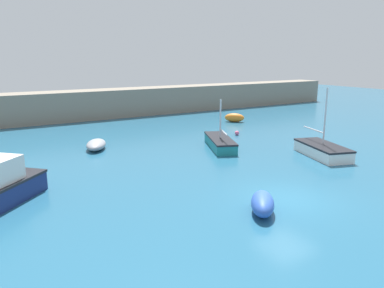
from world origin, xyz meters
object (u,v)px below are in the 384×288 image
open_tender_yellow (96,145)px  sailboat_short_mast (322,150)px  sailboat_twin_hulled (220,142)px  dinghy_near_pier (263,203)px  mooring_buoy_pink (237,133)px  fishing_dinghy_green (234,118)px

open_tender_yellow → sailboat_short_mast: (12.26, -9.72, 0.09)m
sailboat_twin_hulled → sailboat_short_mast: bearing=-117.9°
sailboat_twin_hulled → dinghy_near_pier: 11.62m
open_tender_yellow → dinghy_near_pier: dinghy_near_pier is taller
open_tender_yellow → mooring_buoy_pink: 11.73m
dinghy_near_pier → mooring_buoy_pink: size_ratio=6.48×
open_tender_yellow → dinghy_near_pier: (2.64, -14.67, 0.09)m
open_tender_yellow → dinghy_near_pier: size_ratio=1.28×
dinghy_near_pier → fishing_dinghy_green: bearing=4.8°
sailboat_twin_hulled → mooring_buoy_pink: size_ratio=13.30×
sailboat_short_mast → mooring_buoy_pink: size_ratio=12.63×
mooring_buoy_pink → open_tender_yellow: bearing=173.5°
open_tender_yellow → sailboat_twin_hulled: bearing=-93.7°
sailboat_twin_hulled → fishing_dinghy_green: 11.31m
mooring_buoy_pink → sailboat_twin_hulled: bearing=-142.5°
fishing_dinghy_green → mooring_buoy_pink: (-3.83, -5.36, -0.25)m
open_tender_yellow → sailboat_short_mast: size_ratio=0.66×
fishing_dinghy_green → dinghy_near_pier: bearing=-78.0°
mooring_buoy_pink → fishing_dinghy_green: bearing=54.5°
sailboat_twin_hulled → sailboat_short_mast: (4.45, -5.45, 0.03)m
open_tender_yellow → sailboat_twin_hulled: sailboat_twin_hulled is taller
open_tender_yellow → fishing_dinghy_green: (15.48, 4.04, 0.10)m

